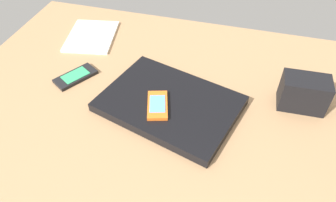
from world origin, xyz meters
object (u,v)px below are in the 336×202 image
laptop_closed (168,103)px  desk_organizer (304,93)px  cell_phone_on_laptop (157,105)px  cell_phone_on_desk (76,76)px  notepad (91,36)px

laptop_closed → desk_organizer: bearing=32.4°
cell_phone_on_laptop → cell_phone_on_desk: 27.74cm
cell_phone_on_laptop → notepad: 41.96cm
laptop_closed → notepad: size_ratio=1.78×
cell_phone_on_laptop → desk_organizer: (34.77, 12.65, 1.51)cm
laptop_closed → cell_phone_on_laptop: bearing=-106.4°
cell_phone_on_desk → desk_organizer: desk_organizer is taller
laptop_closed → desk_organizer: desk_organizer is taller
laptop_closed → notepad: laptop_closed is taller
cell_phone_on_desk → desk_organizer: size_ratio=1.12×
laptop_closed → cell_phone_on_laptop: cell_phone_on_laptop is taller
desk_organizer → notepad: bearing=165.1°
cell_phone_on_laptop → desk_organizer: 37.03cm
cell_phone_on_laptop → cell_phone_on_desk: bearing=164.6°
cell_phone_on_desk → desk_organizer: 61.77cm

